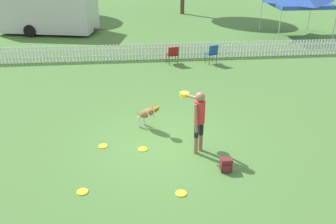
% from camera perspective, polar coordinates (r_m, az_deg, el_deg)
% --- Properties ---
extents(ground_plane, '(240.00, 240.00, 0.00)m').
position_cam_1_polar(ground_plane, '(10.32, -0.88, -4.90)').
color(ground_plane, '#4C7A38').
extents(handler_person, '(0.62, 1.11, 1.70)m').
position_cam_1_polar(handler_person, '(9.55, 4.59, -0.33)').
color(handler_person, '#8C664C').
rests_on(handler_person, ground_plane).
extents(leaping_dog, '(0.79, 0.86, 0.89)m').
position_cam_1_polar(leaping_dog, '(10.88, -3.11, -0.15)').
color(leaping_dog, olive).
rests_on(leaping_dog, ground_plane).
extents(frisbee_near_handler, '(0.25, 0.25, 0.02)m').
position_cam_1_polar(frisbee_near_handler, '(10.36, -9.87, -5.14)').
color(frisbee_near_handler, yellow).
rests_on(frisbee_near_handler, ground_plane).
extents(frisbee_near_dog, '(0.25, 0.25, 0.02)m').
position_cam_1_polar(frisbee_near_dog, '(10.09, -3.86, -5.67)').
color(frisbee_near_dog, yellow).
rests_on(frisbee_near_dog, ground_plane).
extents(frisbee_midfield, '(0.25, 0.25, 0.02)m').
position_cam_1_polar(frisbee_midfield, '(8.76, -12.91, -11.76)').
color(frisbee_midfield, yellow).
rests_on(frisbee_midfield, ground_plane).
extents(frisbee_far_scatter, '(0.25, 0.25, 0.02)m').
position_cam_1_polar(frisbee_far_scatter, '(8.51, 2.00, -12.27)').
color(frisbee_far_scatter, yellow).
rests_on(frisbee_far_scatter, ground_plane).
extents(backpack_on_grass, '(0.27, 0.25, 0.34)m').
position_cam_1_polar(backpack_on_grass, '(9.25, 8.84, -7.97)').
color(backpack_on_grass, maroon).
rests_on(backpack_on_grass, ground_plane).
extents(picket_fence, '(24.27, 0.04, 0.73)m').
position_cam_1_polar(picket_fence, '(17.29, -3.04, 9.16)').
color(picket_fence, white).
rests_on(picket_fence, ground_plane).
extents(folding_chair_blue_left, '(0.54, 0.56, 0.88)m').
position_cam_1_polar(folding_chair_blue_left, '(16.70, 6.76, 9.00)').
color(folding_chair_blue_left, '#333338').
rests_on(folding_chair_blue_left, ground_plane).
extents(folding_chair_center, '(0.54, 0.55, 0.81)m').
position_cam_1_polar(folding_chair_center, '(16.58, 0.73, 8.90)').
color(folding_chair_center, '#333338').
rests_on(folding_chair_center, ground_plane).
extents(equipment_trailer, '(6.26, 3.36, 2.45)m').
position_cam_1_polar(equipment_trailer, '(23.18, -17.91, 14.57)').
color(equipment_trailer, '#B7B7B7').
rests_on(equipment_trailer, ground_plane).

